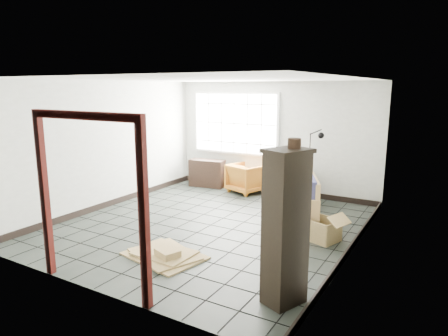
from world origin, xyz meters
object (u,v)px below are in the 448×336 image
Objects in this scene: futon_sofa at (296,200)px; armchair at (246,177)px; side_table at (295,177)px; tall_shelf at (286,227)px.

futon_sofa is 2.91× the size of armchair.
tall_shelf is at bearing -70.96° from side_table.
side_table is at bearing 87.36° from futon_sofa.
side_table is 0.34× the size of tall_shelf.
futon_sofa is 3.55× the size of side_table.
armchair is 5.01m from tall_shelf.
tall_shelf reaches higher than side_table.
side_table is 4.48m from tall_shelf.
side_table is (-0.46, 1.17, 0.17)m from futon_sofa.
side_table is (1.21, -0.00, 0.13)m from armchair.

